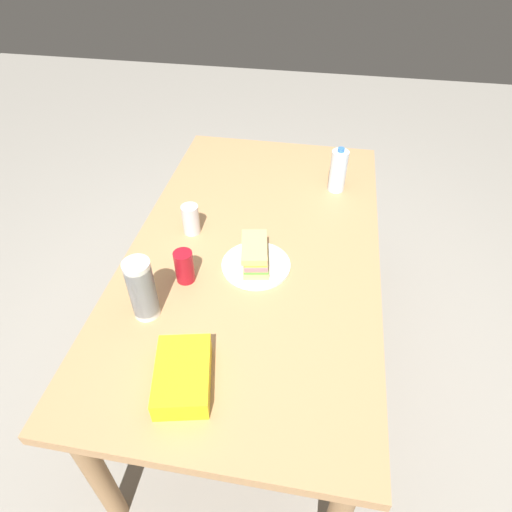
# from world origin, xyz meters

# --- Properties ---
(ground_plane) EXTENTS (8.00, 8.00, 0.00)m
(ground_plane) POSITION_xyz_m (0.00, 0.00, 0.00)
(ground_plane) COLOR gray
(dining_table) EXTENTS (1.68, 0.94, 0.74)m
(dining_table) POSITION_xyz_m (0.00, 0.00, 0.65)
(dining_table) COLOR tan
(dining_table) RESTS_ON ground_plane
(paper_plate) EXTENTS (0.25, 0.25, 0.01)m
(paper_plate) POSITION_xyz_m (-0.11, -0.02, 0.75)
(paper_plate) COLOR white
(paper_plate) RESTS_ON dining_table
(sandwich) EXTENTS (0.19, 0.13, 0.08)m
(sandwich) POSITION_xyz_m (-0.10, -0.02, 0.79)
(sandwich) COLOR #DBB26B
(sandwich) RESTS_ON paper_plate
(soda_can_red) EXTENTS (0.07, 0.07, 0.12)m
(soda_can_red) POSITION_xyz_m (-0.22, 0.21, 0.80)
(soda_can_red) COLOR maroon
(soda_can_red) RESTS_ON dining_table
(chip_bag) EXTENTS (0.26, 0.20, 0.07)m
(chip_bag) POSITION_xyz_m (-0.61, 0.09, 0.77)
(chip_bag) COLOR yellow
(chip_bag) RESTS_ON dining_table
(water_bottle_tall) EXTENTS (0.07, 0.07, 0.20)m
(water_bottle_tall) POSITION_xyz_m (0.45, -0.29, 0.83)
(water_bottle_tall) COLOR silver
(water_bottle_tall) RESTS_ON dining_table
(plastic_cup_stack) EXTENTS (0.08, 0.08, 0.22)m
(plastic_cup_stack) POSITION_xyz_m (-0.39, 0.29, 0.85)
(plastic_cup_stack) COLOR silver
(plastic_cup_stack) RESTS_ON dining_table
(soda_can_silver) EXTENTS (0.07, 0.07, 0.12)m
(soda_can_silver) POSITION_xyz_m (0.05, 0.26, 0.80)
(soda_can_silver) COLOR silver
(soda_can_silver) RESTS_ON dining_table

